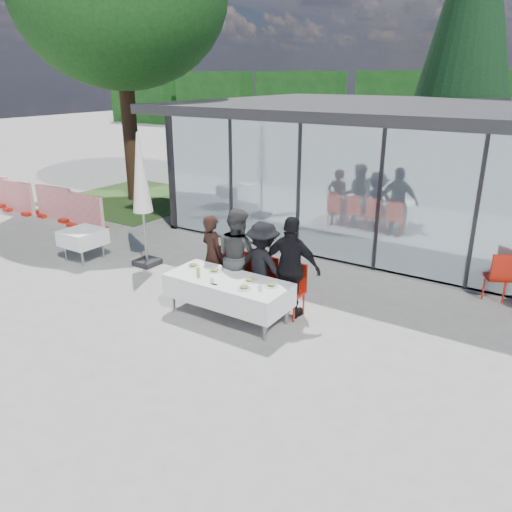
{
  "coord_description": "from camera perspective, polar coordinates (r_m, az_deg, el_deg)",
  "views": [
    {
      "loc": [
        4.53,
        -6.09,
        4.14
      ],
      "look_at": [
        -0.26,
        1.2,
        0.96
      ],
      "focal_mm": 35.0,
      "sensor_mm": 36.0,
      "label": 1
    }
  ],
  "objects": [
    {
      "name": "spare_table_left",
      "position": [
        12.34,
        -19.18,
        2.0
      ],
      "size": [
        0.86,
        0.86,
        0.74
      ],
      "color": "white",
      "rests_on": "ground"
    },
    {
      "name": "diner_a",
      "position": [
        9.78,
        -4.98,
        0.06
      ],
      "size": [
        0.74,
        0.74,
        1.63
      ],
      "primitive_type": "imported",
      "rotation": [
        0.0,
        0.0,
        2.84
      ],
      "color": "black",
      "rests_on": "ground"
    },
    {
      "name": "folded_eyeglasses",
      "position": [
        8.6,
        -4.87,
        -3.21
      ],
      "size": [
        0.14,
        0.03,
        0.01
      ],
      "primitive_type": "cube",
      "color": "black",
      "rests_on": "dining_table"
    },
    {
      "name": "diner_chair_b",
      "position": [
        9.59,
        -1.79,
        -2.04
      ],
      "size": [
        0.44,
        0.44,
        0.97
      ],
      "color": "red",
      "rests_on": "ground"
    },
    {
      "name": "plate_c",
      "position": [
        8.69,
        -0.67,
        -2.75
      ],
      "size": [
        0.24,
        0.24,
        0.07
      ],
      "color": "white",
      "rests_on": "dining_table"
    },
    {
      "name": "conifer_tree",
      "position": [
        19.59,
        23.41,
        23.95
      ],
      "size": [
        4.0,
        4.0,
        10.5
      ],
      "color": "#382316",
      "rests_on": "ground"
    },
    {
      "name": "plate_extra",
      "position": [
        8.39,
        -1.33,
        -3.61
      ],
      "size": [
        0.24,
        0.24,
        0.07
      ],
      "color": "white",
      "rests_on": "dining_table"
    },
    {
      "name": "market_umbrella",
      "position": [
        11.3,
        -13.03,
        8.32
      ],
      "size": [
        0.5,
        0.5,
        3.0
      ],
      "color": "black",
      "rests_on": "ground"
    },
    {
      "name": "grass_patch",
      "position": [
        18.24,
        -13.57,
        6.38
      ],
      "size": [
        5.0,
        5.0,
        0.02
      ],
      "primitive_type": "cube",
      "color": "#385926",
      "rests_on": "ground"
    },
    {
      "name": "diner_chair_c",
      "position": [
        9.31,
        1.04,
        -2.75
      ],
      "size": [
        0.44,
        0.44,
        0.97
      ],
      "color": "red",
      "rests_on": "ground"
    },
    {
      "name": "ground",
      "position": [
        8.64,
        -2.96,
        -8.63
      ],
      "size": [
        90.0,
        90.0,
        0.0
      ],
      "primitive_type": "plane",
      "color": "gray",
      "rests_on": "ground"
    },
    {
      "name": "pavilion",
      "position": [
        14.61,
        23.46,
        10.57
      ],
      "size": [
        14.8,
        8.8,
        3.44
      ],
      "color": "gray",
      "rests_on": "ground"
    },
    {
      "name": "diner_chair_a",
      "position": [
        9.93,
        -4.66,
        -1.31
      ],
      "size": [
        0.44,
        0.44,
        0.97
      ],
      "color": "red",
      "rests_on": "ground"
    },
    {
      "name": "plate_a",
      "position": [
        9.42,
        -7.18,
        -1.05
      ],
      "size": [
        0.24,
        0.24,
        0.07
      ],
      "color": "white",
      "rests_on": "dining_table"
    },
    {
      "name": "plate_b",
      "position": [
        9.13,
        -4.75,
        -1.65
      ],
      "size": [
        0.24,
        0.24,
        0.07
      ],
      "color": "white",
      "rests_on": "dining_table"
    },
    {
      "name": "diner_d",
      "position": [
        8.82,
        4.06,
        -1.37
      ],
      "size": [
        1.18,
        1.18,
        1.86
      ],
      "primitive_type": "imported",
      "rotation": [
        0.0,
        0.0,
        3.23
      ],
      "color": "black",
      "rests_on": "ground"
    },
    {
      "name": "treeline",
      "position": [
        34.76,
        23.29,
        15.27
      ],
      "size": [
        62.5,
        2.0,
        4.4
      ],
      "color": "#113713",
      "rests_on": "ground"
    },
    {
      "name": "dining_table",
      "position": [
        8.9,
        -3.22,
        -3.89
      ],
      "size": [
        2.26,
        0.96,
        0.75
      ],
      "color": "white",
      "rests_on": "ground"
    },
    {
      "name": "diner_c",
      "position": [
        9.13,
        0.79,
        -1.17
      ],
      "size": [
        1.22,
        1.22,
        1.68
      ],
      "primitive_type": "imported",
      "rotation": [
        0.0,
        0.0,
        3.01
      ],
      "color": "black",
      "rests_on": "ground"
    },
    {
      "name": "construction_barriers",
      "position": [
        18.25,
        -26.61,
        6.2
      ],
      "size": [
        9.4,
        0.6,
        1.0
      ],
      "color": "red",
      "rests_on": "ground"
    },
    {
      "name": "drinking_glasses",
      "position": [
        8.46,
        -2.31,
        -3.25
      ],
      "size": [
        0.93,
        0.28,
        0.1
      ],
      "color": "silver",
      "rests_on": "dining_table"
    },
    {
      "name": "diner_chair_d",
      "position": [
        9.03,
        4.24,
        -3.54
      ],
      "size": [
        0.44,
        0.44,
        0.97
      ],
      "color": "red",
      "rests_on": "ground"
    },
    {
      "name": "plate_d",
      "position": [
        8.49,
        1.78,
        -3.33
      ],
      "size": [
        0.24,
        0.24,
        0.07
      ],
      "color": "white",
      "rests_on": "dining_table"
    },
    {
      "name": "diner_b",
      "position": [
        9.4,
        -2.09,
        -0.0
      ],
      "size": [
        1.14,
        1.14,
        1.85
      ],
      "primitive_type": "imported",
      "rotation": [
        0.0,
        0.0,
        2.81
      ],
      "color": "#434343",
      "rests_on": "ground"
    },
    {
      "name": "juice_bottle",
      "position": [
        8.92,
        -6.6,
        -1.88
      ],
      "size": [
        0.06,
        0.06,
        0.16
      ],
      "primitive_type": "cylinder",
      "color": "#91AE48",
      "rests_on": "dining_table"
    },
    {
      "name": "spare_chair_b",
      "position": [
        10.64,
        26.06,
        -1.9
      ],
      "size": [
        0.6,
        0.6,
        0.97
      ],
      "color": "red",
      "rests_on": "ground"
    }
  ]
}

